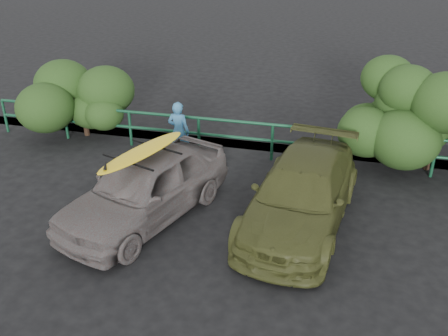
% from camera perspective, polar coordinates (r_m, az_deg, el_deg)
% --- Properties ---
extents(ground, '(80.00, 80.00, 0.00)m').
position_cam_1_polar(ground, '(9.40, -5.74, -11.39)').
color(ground, black).
extents(guardrail, '(14.00, 0.08, 1.04)m').
position_cam_1_polar(guardrail, '(13.29, 1.25, 3.42)').
color(guardrail, '#154A2E').
rests_on(guardrail, ground).
extents(shrub_left, '(3.20, 2.40, 1.95)m').
position_cam_1_polar(shrub_left, '(15.18, -16.47, 7.19)').
color(shrub_left, '#27471A').
rests_on(shrub_left, ground).
extents(shrub_right, '(3.20, 2.40, 2.43)m').
position_cam_1_polar(shrub_right, '(13.43, 23.16, 4.64)').
color(shrub_right, '#27471A').
rests_on(shrub_right, ground).
extents(sedan, '(3.04, 4.63, 1.46)m').
position_cam_1_polar(sedan, '(10.58, -9.00, -2.13)').
color(sedan, '#635A59').
rests_on(sedan, ground).
extents(olive_vehicle, '(2.46, 4.82, 1.34)m').
position_cam_1_polar(olive_vehicle, '(10.42, 8.83, -2.98)').
color(olive_vehicle, '#444820').
rests_on(olive_vehicle, ground).
extents(man, '(0.62, 0.44, 1.61)m').
position_cam_1_polar(man, '(13.02, -5.20, 4.17)').
color(man, teal).
rests_on(man, ground).
extents(roof_rack, '(1.56, 1.31, 0.04)m').
position_cam_1_polar(roof_rack, '(10.24, -9.29, 1.57)').
color(roof_rack, black).
rests_on(roof_rack, sedan).
extents(surfboard, '(1.29, 2.49, 0.07)m').
position_cam_1_polar(surfboard, '(10.22, -9.32, 1.87)').
color(surfboard, yellow).
rests_on(surfboard, roof_rack).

